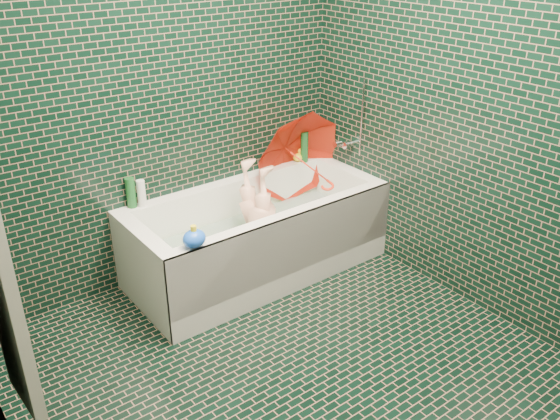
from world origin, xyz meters
TOP-DOWN VIEW (x-y plane):
  - floor at (0.00, 0.00)m, footprint 2.80×2.80m
  - wall_back at (0.00, 1.40)m, footprint 2.80×0.00m
  - wall_right at (1.30, 0.00)m, footprint 0.00×2.80m
  - bathtub at (0.45, 1.01)m, footprint 1.70×0.75m
  - bath_mat at (0.45, 1.02)m, footprint 1.35×0.47m
  - water at (0.45, 1.02)m, footprint 1.48×0.53m
  - faucet at (1.26, 1.02)m, footprint 0.18×0.19m
  - child at (0.45, 0.98)m, footprint 0.98×0.39m
  - umbrella at (0.96, 1.11)m, footprint 0.81×0.82m
  - soap_bottle_a at (1.17, 1.37)m, footprint 0.14×0.14m
  - soap_bottle_b at (1.17, 1.37)m, footprint 0.10×0.10m
  - soap_bottle_c at (1.08, 1.35)m, footprint 0.15×0.15m
  - bottle_right_tall at (1.09, 1.32)m, footprint 0.07×0.07m
  - bottle_right_pump at (1.23, 1.35)m, footprint 0.07×0.07m
  - bottle_left_tall at (-0.25, 1.37)m, footprint 0.07×0.07m
  - bottle_left_short at (-0.20, 1.34)m, footprint 0.07×0.07m
  - rubber_duck at (1.06, 1.35)m, footprint 0.11×0.09m
  - bath_toy at (-0.20, 0.69)m, footprint 0.14×0.12m

SIDE VIEW (x-z plane):
  - floor at x=0.00m, z-range 0.00..0.00m
  - bath_mat at x=0.45m, z-range 0.15..0.16m
  - bathtub at x=0.45m, z-range -0.06..0.49m
  - water at x=0.45m, z-range 0.30..0.30m
  - child at x=0.45m, z-range 0.18..0.44m
  - soap_bottle_a at x=1.17m, z-range 0.41..0.69m
  - soap_bottle_b at x=1.17m, z-range 0.46..0.64m
  - soap_bottle_c at x=1.08m, z-range 0.47..0.63m
  - rubber_duck at x=1.06m, z-range 0.55..0.63m
  - bath_toy at x=-0.20m, z-range 0.54..0.67m
  - umbrella at x=0.96m, z-range 0.18..1.04m
  - bottle_left_short at x=-0.20m, z-range 0.55..0.72m
  - bottle_left_tall at x=-0.25m, z-range 0.55..0.74m
  - bottle_right_pump at x=1.23m, z-range 0.55..0.75m
  - bottle_right_tall at x=1.09m, z-range 0.55..0.78m
  - faucet at x=1.26m, z-range 0.50..1.05m
  - wall_back at x=0.00m, z-range -0.15..2.65m
  - wall_right at x=1.30m, z-range -0.15..2.65m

